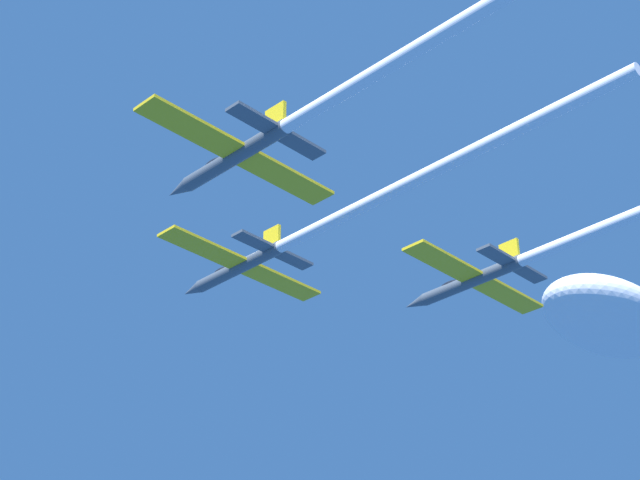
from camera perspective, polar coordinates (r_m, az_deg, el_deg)
jet_lead at (r=98.59m, az=0.99°, el=1.19°), size 19.40×53.16×3.21m
jet_left_wing at (r=80.82m, az=1.21°, el=7.83°), size 19.40×49.33×3.21m
jet_right_wing at (r=102.25m, az=12.95°, el=-0.11°), size 19.40×46.98×3.21m
cloud_wispy at (r=165.47m, az=15.05°, el=-3.99°), size 27.07×14.89×9.47m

